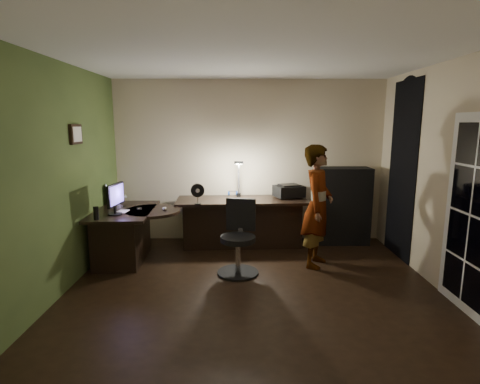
{
  "coord_description": "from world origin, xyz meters",
  "views": [
    {
      "loc": [
        -0.17,
        -4.31,
        1.98
      ],
      "look_at": [
        -0.15,
        1.05,
        1.0
      ],
      "focal_mm": 28.0,
      "sensor_mm": 36.0,
      "label": 1
    }
  ],
  "objects_px": {
    "desk_left": "(126,235)",
    "office_chair": "(238,238)",
    "monitor": "(115,203)",
    "cabinet": "(343,206)",
    "person": "(317,206)",
    "desk_right": "(242,223)"
  },
  "relations": [
    {
      "from": "desk_left",
      "to": "office_chair",
      "type": "xyz_separation_m",
      "value": [
        1.64,
        -0.52,
        0.11
      ]
    },
    {
      "from": "desk_left",
      "to": "monitor",
      "type": "xyz_separation_m",
      "value": [
        -0.03,
        -0.29,
        0.54
      ]
    },
    {
      "from": "cabinet",
      "to": "monitor",
      "type": "xyz_separation_m",
      "value": [
        -3.42,
        -1.12,
        0.28
      ]
    },
    {
      "from": "desk_left",
      "to": "cabinet",
      "type": "distance_m",
      "value": 3.5
    },
    {
      "from": "cabinet",
      "to": "person",
      "type": "bearing_deg",
      "value": -121.83
    },
    {
      "from": "person",
      "to": "cabinet",
      "type": "bearing_deg",
      "value": -9.43
    },
    {
      "from": "monitor",
      "to": "office_chair",
      "type": "xyz_separation_m",
      "value": [
        1.68,
        -0.23,
        -0.42
      ]
    },
    {
      "from": "office_chair",
      "to": "person",
      "type": "height_order",
      "value": "person"
    },
    {
      "from": "desk_right",
      "to": "monitor",
      "type": "height_order",
      "value": "monitor"
    },
    {
      "from": "desk_right",
      "to": "cabinet",
      "type": "height_order",
      "value": "cabinet"
    },
    {
      "from": "desk_left",
      "to": "cabinet",
      "type": "relative_size",
      "value": 1.03
    },
    {
      "from": "desk_right",
      "to": "person",
      "type": "bearing_deg",
      "value": -41.08
    },
    {
      "from": "office_chair",
      "to": "person",
      "type": "bearing_deg",
      "value": 26.93
    },
    {
      "from": "desk_right",
      "to": "monitor",
      "type": "xyz_separation_m",
      "value": [
        -1.74,
        -0.92,
        0.52
      ]
    },
    {
      "from": "person",
      "to": "monitor",
      "type": "bearing_deg",
      "value": 114.58
    },
    {
      "from": "cabinet",
      "to": "monitor",
      "type": "relative_size",
      "value": 2.71
    },
    {
      "from": "monitor",
      "to": "office_chair",
      "type": "distance_m",
      "value": 1.74
    },
    {
      "from": "desk_left",
      "to": "office_chair",
      "type": "bearing_deg",
      "value": -20.37
    },
    {
      "from": "cabinet",
      "to": "monitor",
      "type": "distance_m",
      "value": 3.61
    },
    {
      "from": "desk_right",
      "to": "desk_left",
      "type": "bearing_deg",
      "value": -162.44
    },
    {
      "from": "desk_left",
      "to": "monitor",
      "type": "distance_m",
      "value": 0.61
    },
    {
      "from": "desk_left",
      "to": "person",
      "type": "relative_size",
      "value": 0.77
    }
  ]
}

